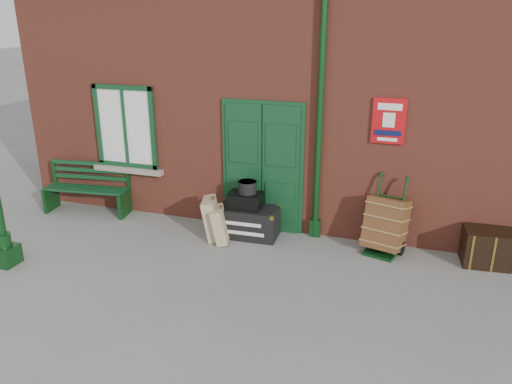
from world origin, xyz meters
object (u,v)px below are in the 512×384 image
at_px(houdini_trunk, 248,222).
at_px(dark_trunk, 490,248).
at_px(porter_trolley, 386,224).
at_px(bench, 88,187).

relative_size(houdini_trunk, dark_trunk, 1.32).
relative_size(porter_trolley, dark_trunk, 1.58).
xyz_separation_m(bench, dark_trunk, (7.04, 0.02, -0.22)).
height_order(porter_trolley, dark_trunk, porter_trolley).
xyz_separation_m(bench, porter_trolley, (5.50, -0.03, -0.02)).
distance_m(houdini_trunk, porter_trolley, 2.27).
bearing_deg(porter_trolley, bench, -164.59).
xyz_separation_m(houdini_trunk, porter_trolley, (2.25, 0.09, 0.22)).
xyz_separation_m(bench, houdini_trunk, (3.25, -0.12, -0.24)).
bearing_deg(dark_trunk, bench, 174.80).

